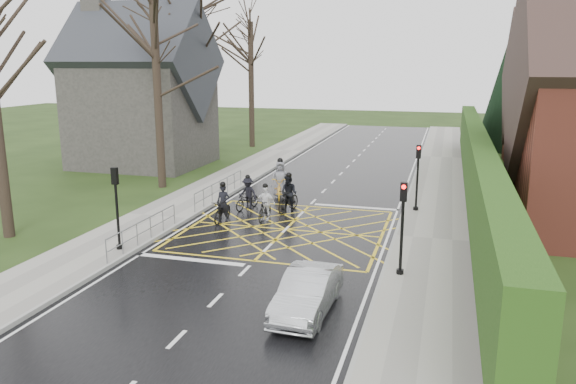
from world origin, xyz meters
The scene contains 22 objects.
ground centered at (0.00, 0.00, 0.00)m, with size 120.00×120.00×0.00m, color black.
road centered at (0.00, 0.00, 0.01)m, with size 9.00×80.00×0.01m, color black.
sidewalk_right centered at (6.00, 0.00, 0.07)m, with size 3.00×80.00×0.15m, color gray.
sidewalk_left centered at (-6.00, 0.00, 0.07)m, with size 3.00×80.00×0.15m, color gray.
stone_wall centered at (7.75, 6.00, 0.35)m, with size 0.50×38.00×0.70m, color slate.
hedge centered at (7.75, 6.00, 2.10)m, with size 0.90×38.00×2.80m, color #18380F.
conifer centered at (10.75, 26.00, 4.99)m, with size 4.60×4.60×10.00m.
church centered at (-13.54, 12.00, 4.93)m, with size 8.80×7.80×11.00m.
tree_near centered at (-9.00, 6.00, 7.91)m, with size 9.24×9.24×11.44m.
tree_mid centered at (-10.00, 14.00, 8.63)m, with size 10.08×10.08×12.48m.
tree_far centered at (-9.30, 22.00, 7.19)m, with size 8.40×8.40×10.40m.
railing_south centered at (-4.65, -3.50, 0.78)m, with size 0.05×5.04×1.03m.
railing_north centered at (-4.65, 4.00, 0.79)m, with size 0.05×6.04×1.03m.
traffic_light_ne centered at (5.10, 4.20, 1.66)m, with size 0.24×0.31×3.21m.
traffic_light_se centered at (5.10, -4.20, 1.66)m, with size 0.24×0.31×3.21m.
traffic_light_sw centered at (-5.10, -4.50, 1.66)m, with size 0.24×0.31×3.21m.
cyclist_rear centered at (-3.03, 0.45, 0.58)m, with size 0.68×1.85×1.79m.
cyclist_back centered at (-0.68, 2.82, 0.71)m, with size 0.97×1.95×1.88m.
cyclist_mid centered at (-2.70, 2.75, 0.61)m, with size 1.11×1.82×1.67m.
cyclist_front centered at (-1.29, 1.12, 0.62)m, with size 0.90×1.67×1.67m.
cyclist_lead centered at (-1.87, 5.34, 0.73)m, with size 1.32×2.28×2.10m.
car centered at (2.81, -7.52, 0.61)m, with size 1.29×3.69×1.22m, color #AEB1B5.
Camera 1 is at (6.32, -21.77, 6.91)m, focal length 35.00 mm.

